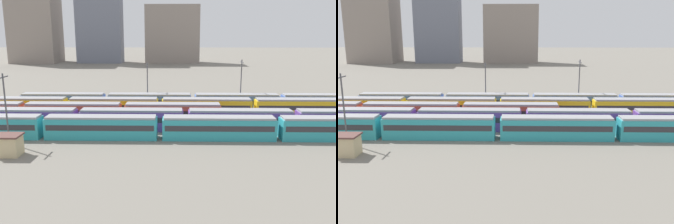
% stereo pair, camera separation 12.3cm
% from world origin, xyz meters
% --- Properties ---
extents(ground_plane, '(600.00, 600.00, 0.00)m').
position_xyz_m(ground_plane, '(0.00, 10.40, 0.00)').
color(ground_plane, slate).
extents(train_track_0, '(112.50, 3.06, 3.75)m').
position_xyz_m(train_track_0, '(43.50, 0.00, 1.90)').
color(train_track_0, teal).
rests_on(train_track_0, ground_plane).
extents(train_track_1, '(93.60, 3.06, 3.75)m').
position_xyz_m(train_track_1, '(38.38, 5.20, 1.90)').
color(train_track_1, '#6B429E').
rests_on(train_track_1, ground_plane).
extents(train_track_2, '(55.80, 3.06, 3.75)m').
position_xyz_m(train_track_2, '(7.70, 10.40, 1.90)').
color(train_track_2, '#BC4C38').
rests_on(train_track_2, ground_plane).
extents(train_track_3, '(112.50, 3.06, 3.75)m').
position_xyz_m(train_track_3, '(42.85, 15.60, 1.90)').
color(train_track_3, yellow).
rests_on(train_track_3, ground_plane).
extents(train_track_4, '(112.50, 3.06, 3.75)m').
position_xyz_m(train_track_4, '(49.78, 20.80, 1.90)').
color(train_track_4, '#4C70BC').
rests_on(train_track_4, ground_plane).
extents(catenary_pole_0, '(0.24, 3.20, 10.95)m').
position_xyz_m(catenary_pole_0, '(1.41, -3.23, 6.04)').
color(catenary_pole_0, '#4C4C51').
rests_on(catenary_pole_0, ground_plane).
extents(catenary_pole_1, '(0.24, 3.20, 10.22)m').
position_xyz_m(catenary_pole_1, '(20.79, 23.64, 5.66)').
color(catenary_pole_1, '#4C4C51').
rests_on(catenary_pole_1, ground_plane).
extents(catenary_pole_3, '(0.24, 3.20, 10.90)m').
position_xyz_m(catenary_pole_3, '(41.64, 23.53, 6.01)').
color(catenary_pole_3, '#4C4C51').
rests_on(catenary_pole_3, ground_plane).
extents(signal_hut, '(3.60, 3.00, 3.04)m').
position_xyz_m(signal_hut, '(3.81, -8.40, 1.55)').
color(signal_hut, '#C6B284').
rests_on(signal_hut, ground_plane).
extents(distant_building_0, '(24.09, 19.09, 46.53)m').
position_xyz_m(distant_building_0, '(-47.95, 137.97, 23.26)').
color(distant_building_0, gray).
rests_on(distant_building_0, ground_plane).
extents(distant_building_1, '(23.56, 12.06, 46.41)m').
position_xyz_m(distant_building_1, '(-13.32, 137.97, 23.21)').
color(distant_building_1, slate).
rests_on(distant_building_1, ground_plane).
extents(distant_building_2, '(28.44, 12.54, 30.08)m').
position_xyz_m(distant_building_2, '(25.24, 137.97, 15.04)').
color(distant_building_2, gray).
rests_on(distant_building_2, ground_plane).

